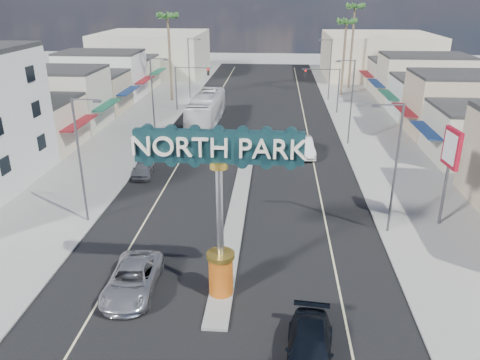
% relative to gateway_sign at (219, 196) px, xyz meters
% --- Properties ---
extents(ground, '(160.00, 160.00, 0.00)m').
position_rel_gateway_sign_xyz_m(ground, '(0.00, 28.02, -5.93)').
color(ground, gray).
rests_on(ground, ground).
extents(road, '(20.00, 120.00, 0.01)m').
position_rel_gateway_sign_xyz_m(road, '(0.00, 28.02, -5.92)').
color(road, black).
rests_on(road, ground).
extents(median_island, '(1.30, 30.00, 0.16)m').
position_rel_gateway_sign_xyz_m(median_island, '(0.00, 12.02, -5.85)').
color(median_island, gray).
rests_on(median_island, ground).
extents(sidewalk_left, '(8.00, 120.00, 0.12)m').
position_rel_gateway_sign_xyz_m(sidewalk_left, '(-14.00, 28.02, -5.87)').
color(sidewalk_left, gray).
rests_on(sidewalk_left, ground).
extents(sidewalk_right, '(8.00, 120.00, 0.12)m').
position_rel_gateway_sign_xyz_m(sidewalk_right, '(14.00, 28.02, -5.87)').
color(sidewalk_right, gray).
rests_on(sidewalk_right, ground).
extents(storefront_row_left, '(12.00, 42.00, 6.00)m').
position_rel_gateway_sign_xyz_m(storefront_row_left, '(-24.00, 41.02, -2.93)').
color(storefront_row_left, beige).
rests_on(storefront_row_left, ground).
extents(storefront_row_right, '(12.00, 42.00, 6.00)m').
position_rel_gateway_sign_xyz_m(storefront_row_right, '(24.00, 41.02, -2.93)').
color(storefront_row_right, '#B7B29E').
rests_on(storefront_row_right, ground).
extents(backdrop_far_left, '(20.00, 20.00, 8.00)m').
position_rel_gateway_sign_xyz_m(backdrop_far_left, '(-22.00, 73.02, -1.93)').
color(backdrop_far_left, '#B7B29E').
rests_on(backdrop_far_left, ground).
extents(backdrop_far_right, '(20.00, 20.00, 8.00)m').
position_rel_gateway_sign_xyz_m(backdrop_far_right, '(22.00, 73.02, -1.93)').
color(backdrop_far_right, beige).
rests_on(backdrop_far_right, ground).
extents(gateway_sign, '(8.20, 1.50, 9.15)m').
position_rel_gateway_sign_xyz_m(gateway_sign, '(0.00, 0.00, 0.00)').
color(gateway_sign, '#C2470E').
rests_on(gateway_sign, median_island).
extents(traffic_signal_left, '(5.09, 0.45, 6.00)m').
position_rel_gateway_sign_xyz_m(traffic_signal_left, '(-9.18, 42.02, -1.65)').
color(traffic_signal_left, '#47474C').
rests_on(traffic_signal_left, ground).
extents(traffic_signal_right, '(5.09, 0.45, 6.00)m').
position_rel_gateway_sign_xyz_m(traffic_signal_right, '(9.18, 42.02, -1.65)').
color(traffic_signal_right, '#47474C').
rests_on(traffic_signal_right, ground).
extents(streetlight_l_near, '(2.03, 0.22, 9.00)m').
position_rel_gateway_sign_xyz_m(streetlight_l_near, '(-10.43, 8.02, -0.86)').
color(streetlight_l_near, '#47474C').
rests_on(streetlight_l_near, ground).
extents(streetlight_l_mid, '(2.03, 0.22, 9.00)m').
position_rel_gateway_sign_xyz_m(streetlight_l_mid, '(-10.43, 28.02, -0.86)').
color(streetlight_l_mid, '#47474C').
rests_on(streetlight_l_mid, ground).
extents(streetlight_l_far, '(2.03, 0.22, 9.00)m').
position_rel_gateway_sign_xyz_m(streetlight_l_far, '(-10.43, 50.02, -0.86)').
color(streetlight_l_far, '#47474C').
rests_on(streetlight_l_far, ground).
extents(streetlight_r_near, '(2.03, 0.22, 9.00)m').
position_rel_gateway_sign_xyz_m(streetlight_r_near, '(10.43, 8.02, -0.86)').
color(streetlight_r_near, '#47474C').
rests_on(streetlight_r_near, ground).
extents(streetlight_r_mid, '(2.03, 0.22, 9.00)m').
position_rel_gateway_sign_xyz_m(streetlight_r_mid, '(10.43, 28.02, -0.86)').
color(streetlight_r_mid, '#47474C').
rests_on(streetlight_r_mid, ground).
extents(streetlight_r_far, '(2.03, 0.22, 9.00)m').
position_rel_gateway_sign_xyz_m(streetlight_r_far, '(10.43, 50.02, -0.86)').
color(streetlight_r_far, '#47474C').
rests_on(streetlight_r_far, ground).
extents(palm_left_far, '(2.60, 2.60, 13.10)m').
position_rel_gateway_sign_xyz_m(palm_left_far, '(-13.00, 48.02, 5.57)').
color(palm_left_far, brown).
rests_on(palm_left_far, ground).
extents(palm_right_mid, '(2.60, 2.60, 12.10)m').
position_rel_gateway_sign_xyz_m(palm_right_mid, '(13.00, 54.02, 4.67)').
color(palm_right_mid, brown).
rests_on(palm_right_mid, ground).
extents(palm_right_far, '(2.60, 2.60, 14.10)m').
position_rel_gateway_sign_xyz_m(palm_right_far, '(15.00, 60.02, 6.46)').
color(palm_right_far, brown).
rests_on(palm_right_far, ground).
extents(suv_left, '(2.72, 5.61, 1.54)m').
position_rel_gateway_sign_xyz_m(suv_left, '(-4.89, -0.03, -5.16)').
color(suv_left, '#B9B8BE').
rests_on(suv_left, ground).
extents(suv_right, '(2.54, 5.25, 1.47)m').
position_rel_gateway_sign_xyz_m(suv_right, '(4.47, -4.65, -5.19)').
color(suv_right, black).
rests_on(suv_right, ground).
extents(car_parked_left, '(1.98, 4.19, 1.39)m').
position_rel_gateway_sign_xyz_m(car_parked_left, '(-9.00, 17.28, -5.23)').
color(car_parked_left, slate).
rests_on(car_parked_left, ground).
extents(car_parked_right, '(2.49, 5.60, 1.79)m').
position_rel_gateway_sign_xyz_m(car_parked_right, '(5.50, 24.08, -5.03)').
color(car_parked_right, silver).
rests_on(car_parked_right, ground).
extents(city_bus, '(3.36, 13.18, 3.65)m').
position_rel_gateway_sign_xyz_m(city_bus, '(-5.94, 35.55, -4.10)').
color(city_bus, white).
rests_on(city_bus, ground).
extents(bank_pylon_sign, '(0.49, 2.18, 6.93)m').
position_rel_gateway_sign_xyz_m(bank_pylon_sign, '(14.46, 9.41, -0.57)').
color(bank_pylon_sign, '#47474C').
rests_on(bank_pylon_sign, sidewalk_right).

